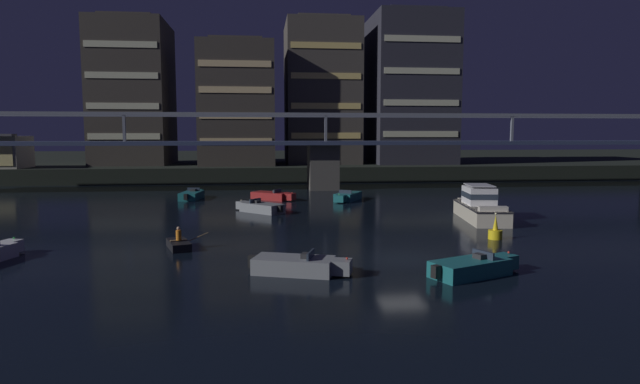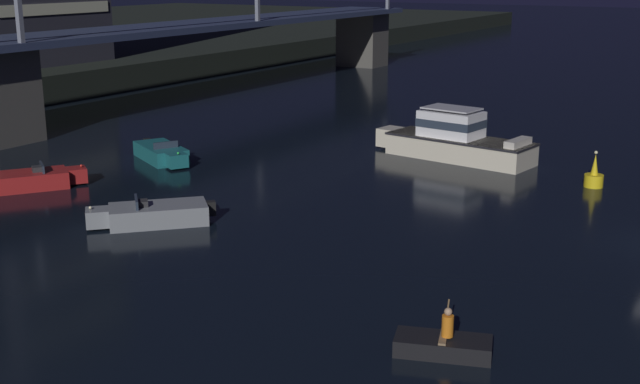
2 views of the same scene
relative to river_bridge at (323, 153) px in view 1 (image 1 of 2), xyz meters
The scene contains 16 objects.
ground_plane 38.53m from the river_bridge, 90.00° to the right, with size 400.00×400.00×0.00m, color black.
far_riverbank 48.13m from the river_bridge, 90.00° to the left, with size 240.00×80.00×2.20m, color black.
river_bridge is the anchor object (origin of this frame).
tower_west_low 35.32m from the river_bridge, 142.98° to the left, with size 11.02×13.59×22.31m.
tower_west_tall 22.33m from the river_bridge, 121.83° to the left, with size 11.11×13.66×18.80m.
tower_central 22.58m from the river_bridge, 84.19° to the left, with size 11.44×13.17×22.79m.
tower_east_tall 27.00m from the river_bridge, 49.93° to the left, with size 12.54×14.05×23.96m.
cabin_cruiser_near_left 27.38m from the river_bridge, 68.79° to the right, with size 3.80×9.34×2.79m.
speedboat_near_right 12.69m from the river_bridge, 84.38° to the right, with size 3.52×4.89×1.16m.
speedboat_mid_left 42.24m from the river_bridge, 86.54° to the right, with size 5.04×3.19×1.16m.
speedboat_mid_center 21.27m from the river_bridge, 111.92° to the right, with size 4.41×4.36×1.16m.
speedboat_mid_right 13.04m from the river_bridge, 121.96° to the right, with size 4.74×3.90×1.16m.
speedboat_far_left 41.27m from the river_bridge, 98.28° to the right, with size 5.14×2.93×1.16m.
speedboat_far_center 17.94m from the river_bridge, 149.24° to the right, with size 2.34×5.23×1.16m.
channel_buoy 34.42m from the river_bridge, 77.24° to the right, with size 0.90×0.90×1.76m.
dinghy_with_paddler 36.63m from the river_bridge, 110.36° to the right, with size 2.65×2.81×1.36m.
Camera 1 is at (-7.66, -28.21, 6.85)m, focal length 30.07 mm.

